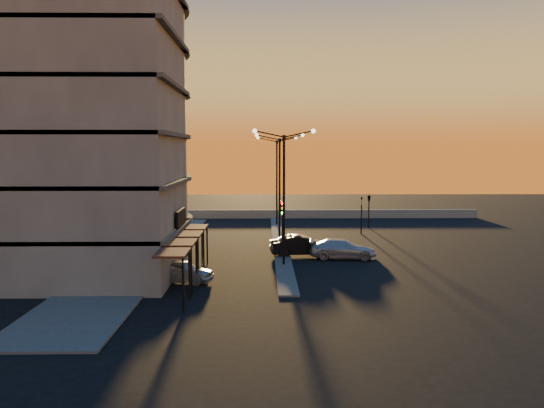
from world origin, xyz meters
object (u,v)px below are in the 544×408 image
(car_hatchback, at_px, (180,271))
(car_wagon, at_px, (343,249))
(car_sedan, at_px, (302,245))
(streetlamp_mid, at_px, (280,178))
(traffic_light_main, at_px, (282,219))

(car_hatchback, xyz_separation_m, car_wagon, (11.00, 6.97, 0.02))
(car_sedan, distance_m, car_wagon, 3.20)
(streetlamp_mid, height_order, traffic_light_main, streetlamp_mid)
(car_hatchback, relative_size, car_wagon, 0.82)
(car_hatchback, xyz_separation_m, car_sedan, (8.00, 8.08, 0.09))
(car_hatchback, relative_size, car_sedan, 0.86)
(traffic_light_main, xyz_separation_m, car_wagon, (4.50, -0.41, -2.17))
(streetlamp_mid, distance_m, car_wagon, 10.04)
(streetlamp_mid, height_order, car_hatchback, streetlamp_mid)
(streetlamp_mid, xyz_separation_m, car_wagon, (4.50, -7.54, -4.87))
(car_sedan, bearing_deg, car_hatchback, 130.07)
(traffic_light_main, bearing_deg, car_wagon, -5.25)
(traffic_light_main, xyz_separation_m, car_hatchback, (-6.50, -7.38, -2.19))
(streetlamp_mid, relative_size, car_sedan, 1.99)
(traffic_light_main, distance_m, car_sedan, 2.67)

